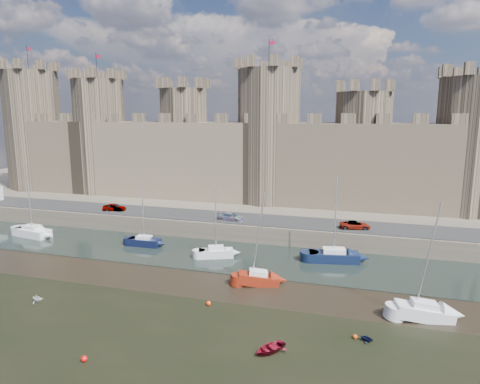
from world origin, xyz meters
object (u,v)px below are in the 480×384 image
Objects in this scene: car_1 at (113,208)px; sailboat_0 at (32,232)px; car_0 at (114,207)px; sailboat_1 at (144,241)px; sailboat_2 at (216,252)px; car_3 at (355,225)px; sailboat_3 at (334,256)px; sailboat_5 at (424,311)px; car_2 at (231,217)px; sailboat_4 at (258,278)px.

car_1 is 0.31× the size of sailboat_0.
car_0 is 13.02m from sailboat_1.
car_3 is at bearing 7.76° from sailboat_2.
sailboat_0 is at bearing 138.57° from car_1.
sailboat_3 is (43.81, 1.69, -0.02)m from sailboat_0.
sailboat_5 is (44.49, -20.09, -2.29)m from car_1.
sailboat_5 is at bearing -3.02° from sailboat_0.
car_0 is 0.18m from car_1.
sailboat_2 is 14.76m from sailboat_3.
sailboat_0 is (-8.34, -8.94, -2.30)m from car_0.
car_1 is at bearing 95.56° from car_2.
sailboat_2 reaches higher than sailboat_1.
car_0 reaches higher than car_1.
car_3 is 0.44× the size of sailboat_2.
sailboat_4 reaches higher than car_0.
car_3 is at bearing 96.92° from sailboat_5.
sailboat_3 is (14.52, 2.64, 0.04)m from sailboat_2.
sailboat_1 is at bearing -146.09° from car_0.
sailboat_0 is at bearing 89.31° from car_3.
sailboat_0 reaches higher than sailboat_3.
sailboat_5 is (24.37, -19.67, -2.30)m from car_2.
car_2 is at bearing 99.60° from sailboat_4.
car_3 is at bearing -82.33° from car_2.
car_3 is 19.50m from sailboat_2.
sailboat_1 is (-10.15, -7.76, -2.33)m from car_2.
sailboat_3 is (35.47, -7.25, -2.31)m from car_0.
sailboat_0 is (-8.17, -8.90, -2.22)m from car_1.
car_1 is 48.87m from sailboat_5.
car_1 is at bearing 158.23° from sailboat_3.
car_0 is 48.74m from sailboat_5.
car_0 reaches higher than car_3.
car_0 is at bearing -75.65° from car_1.
sailboat_0 reaches higher than sailboat_4.
car_2 is at bearing 129.63° from sailboat_5.
sailboat_4 is at bearing -119.40° from car_1.
sailboat_4 reaches higher than car_2.
car_3 is 0.38× the size of sailboat_5.
car_3 is at bearing -89.08° from car_1.
sailboat_0 reaches higher than sailboat_2.
sailboat_1 is at bearing 137.84° from sailboat_4.
car_0 is at bearing 95.44° from car_2.
sailboat_1 reaches higher than car_1.
sailboat_1 reaches higher than car_3.
car_2 is (19.96, -0.46, -0.06)m from car_0.
car_0 is 0.39× the size of sailboat_2.
sailboat_3 reaches higher than car_0.
sailboat_1 is at bearing 149.09° from sailboat_2.
car_0 is 36.28m from sailboat_3.
car_2 is 12.99m from sailboat_1.
car_0 is 0.41× the size of sailboat_1.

